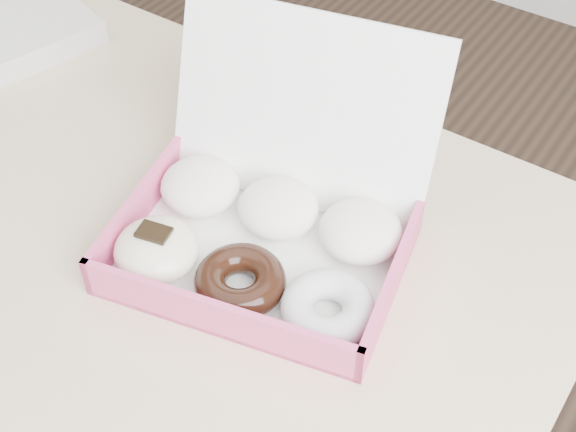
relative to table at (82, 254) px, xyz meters
The scene contains 3 objects.
table is the anchor object (origin of this frame).
donut_box 0.27m from the table, 19.99° to the left, with size 0.38×0.36×0.23m.
newspapers 0.44m from the table, 145.59° to the left, with size 0.23×0.19×0.04m, color silver.
Camera 1 is at (0.61, -0.42, 1.45)m, focal length 50.00 mm.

